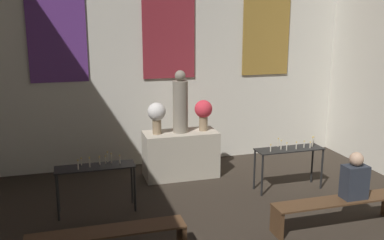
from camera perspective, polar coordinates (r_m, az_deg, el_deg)
The scene contains 10 objects.
wall_back at distance 9.00m, azimuth -3.25°, elevation 12.43°, with size 8.06×0.16×5.77m.
altar at distance 8.45m, azimuth -1.52°, elevation -4.58°, with size 1.43×0.66×0.90m.
statue at distance 8.20m, azimuth -1.56°, elevation 2.13°, with size 0.29×0.29×1.20m.
flower_vase_left at distance 8.13m, azimuth -4.74°, elevation 0.78°, with size 0.35×0.35×0.61m.
flower_vase_right at distance 8.36m, azimuth 1.53°, elevation 1.16°, with size 0.35×0.35×0.61m.
candle_rack_left at distance 7.02m, azimuth -12.72°, elevation -6.90°, with size 1.25×0.38×0.95m.
candle_rack_right at distance 7.95m, azimuth 12.84°, elevation -4.50°, with size 1.25×0.38×0.97m.
pew_back_left at distance 5.75m, azimuth -11.20°, elevation -15.22°, with size 2.01×0.36×0.43m.
pew_back_right at distance 6.84m, azimuth 18.71°, elevation -10.92°, with size 2.01×0.36×0.43m.
person_seated at distance 6.84m, azimuth 20.88°, elevation -7.26°, with size 0.36×0.24×0.71m.
Camera 1 is at (-2.04, 1.74, 3.03)m, focal length 40.00 mm.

